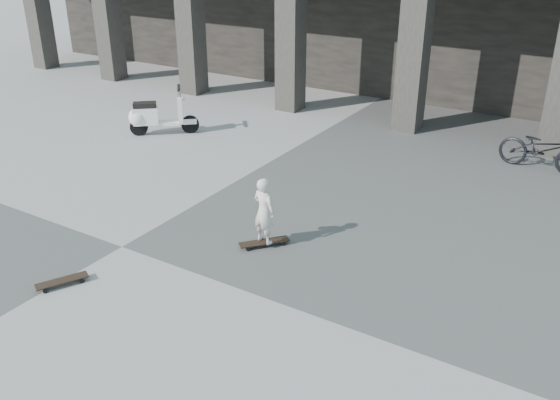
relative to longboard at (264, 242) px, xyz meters
The scene contains 6 objects.
ground 2.38m from the longboard, 147.47° to the right, with size 90.00×90.00×0.00m, color #484846.
longboard is the anchor object (origin of this frame).
skateboard_spare 3.21m from the longboard, 126.48° to the right, with size 0.51×0.76×0.09m.
child 0.59m from the longboard, ahead, with size 0.42×0.27×1.14m, color beige.
scooter 6.55m from the longboard, 148.90° to the left, with size 1.43×1.27×1.22m.
bicycle 6.87m from the longboard, 61.44° to the left, with size 0.64×1.84×0.97m, color black.
Camera 1 is at (6.78, -5.96, 4.88)m, focal length 38.00 mm.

